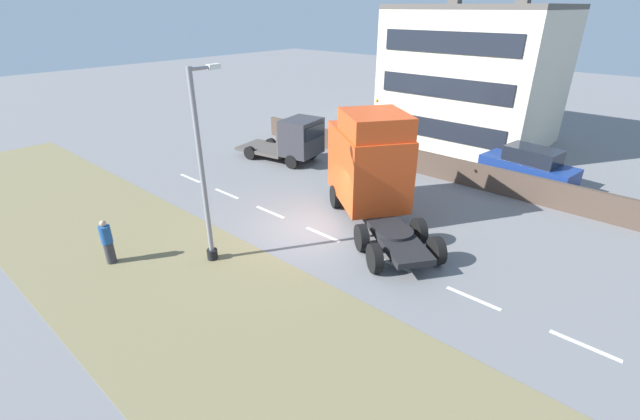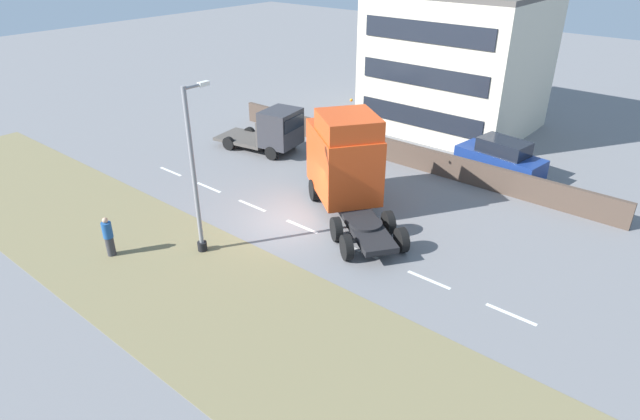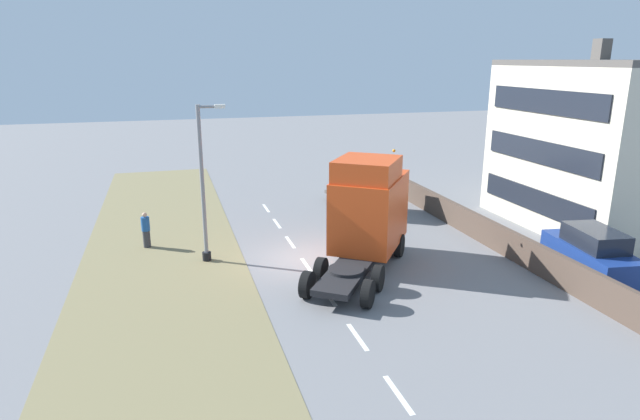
{
  "view_description": "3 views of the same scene",
  "coord_description": "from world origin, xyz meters",
  "px_view_note": "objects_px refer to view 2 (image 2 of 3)",
  "views": [
    {
      "loc": [
        -11.61,
        -10.79,
        8.47
      ],
      "look_at": [
        -0.13,
        -0.65,
        1.15
      ],
      "focal_mm": 24.0,
      "sensor_mm": 36.0,
      "label": 1
    },
    {
      "loc": [
        -15.42,
        -14.58,
        11.71
      ],
      "look_at": [
        -0.82,
        -2.43,
        1.75
      ],
      "focal_mm": 30.0,
      "sensor_mm": 36.0,
      "label": 2
    },
    {
      "loc": [
        -5.45,
        -21.61,
        8.65
      ],
      "look_at": [
        0.31,
        -1.67,
        2.75
      ],
      "focal_mm": 30.0,
      "sensor_mm": 36.0,
      "label": 3
    }
  ],
  "objects_px": {
    "lamp_post": "(196,182)",
    "pedestrian": "(109,237)",
    "lorry_cab": "(345,162)",
    "parked_car": "(500,159)",
    "flatbed_truck": "(275,130)"
  },
  "relations": [
    {
      "from": "flatbed_truck",
      "to": "parked_car",
      "type": "distance_m",
      "value": 12.67
    },
    {
      "from": "lorry_cab",
      "to": "pedestrian",
      "type": "relative_size",
      "value": 4.25
    },
    {
      "from": "flatbed_truck",
      "to": "parked_car",
      "type": "bearing_deg",
      "value": 103.64
    },
    {
      "from": "flatbed_truck",
      "to": "lamp_post",
      "type": "distance_m",
      "value": 11.27
    },
    {
      "from": "flatbed_truck",
      "to": "pedestrian",
      "type": "xyz_separation_m",
      "value": [
        -12.43,
        -2.77,
        -0.55
      ]
    },
    {
      "from": "lamp_post",
      "to": "pedestrian",
      "type": "xyz_separation_m",
      "value": [
        -2.65,
        2.56,
        -2.24
      ]
    },
    {
      "from": "lorry_cab",
      "to": "pedestrian",
      "type": "distance_m",
      "value": 10.58
    },
    {
      "from": "flatbed_truck",
      "to": "pedestrian",
      "type": "relative_size",
      "value": 3.19
    },
    {
      "from": "flatbed_truck",
      "to": "lamp_post",
      "type": "height_order",
      "value": "lamp_post"
    },
    {
      "from": "lorry_cab",
      "to": "flatbed_truck",
      "type": "height_order",
      "value": "lorry_cab"
    },
    {
      "from": "parked_car",
      "to": "pedestrian",
      "type": "height_order",
      "value": "parked_car"
    },
    {
      "from": "parked_car",
      "to": "pedestrian",
      "type": "distance_m",
      "value": 19.56
    },
    {
      "from": "lamp_post",
      "to": "pedestrian",
      "type": "relative_size",
      "value": 3.97
    },
    {
      "from": "parked_car",
      "to": "lamp_post",
      "type": "height_order",
      "value": "lamp_post"
    },
    {
      "from": "flatbed_truck",
      "to": "pedestrian",
      "type": "distance_m",
      "value": 12.74
    }
  ]
}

